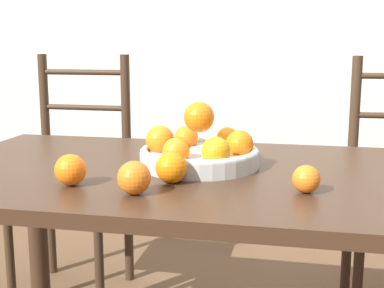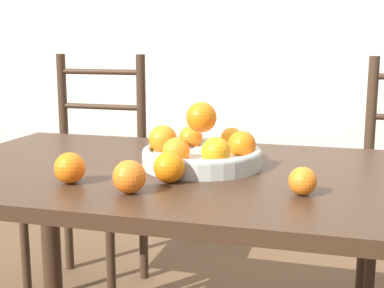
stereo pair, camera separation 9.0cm
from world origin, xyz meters
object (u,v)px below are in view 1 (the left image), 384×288
at_px(orange_loose_0, 306,179).
at_px(orange_loose_3, 71,170).
at_px(chair_left, 74,182).
at_px(orange_loose_2, 134,178).
at_px(orange_loose_1, 171,168).
at_px(fruit_bowl, 199,149).

bearing_deg(orange_loose_0, orange_loose_3, -174.86).
distance_m(orange_loose_0, chair_left, 1.31).
xyz_separation_m(orange_loose_2, chair_left, (-0.58, 0.94, -0.29)).
relative_size(orange_loose_0, orange_loose_1, 0.83).
distance_m(orange_loose_1, chair_left, 1.09).
height_order(fruit_bowl, orange_loose_3, fruit_bowl).
bearing_deg(orange_loose_1, orange_loose_3, -163.29).
relative_size(orange_loose_2, orange_loose_3, 1.01).
xyz_separation_m(orange_loose_0, orange_loose_1, (-0.32, 0.02, 0.01)).
height_order(fruit_bowl, orange_loose_1, fruit_bowl).
height_order(orange_loose_1, chair_left, chair_left).
bearing_deg(orange_loose_3, chair_left, 114.21).
distance_m(orange_loose_3, chair_left, 1.03).
bearing_deg(orange_loose_0, orange_loose_1, 176.52).
bearing_deg(orange_loose_1, orange_loose_2, -117.60).
relative_size(orange_loose_1, orange_loose_3, 1.02).
relative_size(orange_loose_1, chair_left, 0.08).
xyz_separation_m(fruit_bowl, orange_loose_1, (-0.03, -0.18, -0.01)).
height_order(orange_loose_1, orange_loose_2, same).
distance_m(orange_loose_0, orange_loose_2, 0.39).
xyz_separation_m(fruit_bowl, chair_left, (-0.67, 0.65, -0.30)).
bearing_deg(orange_loose_0, chair_left, 138.16).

